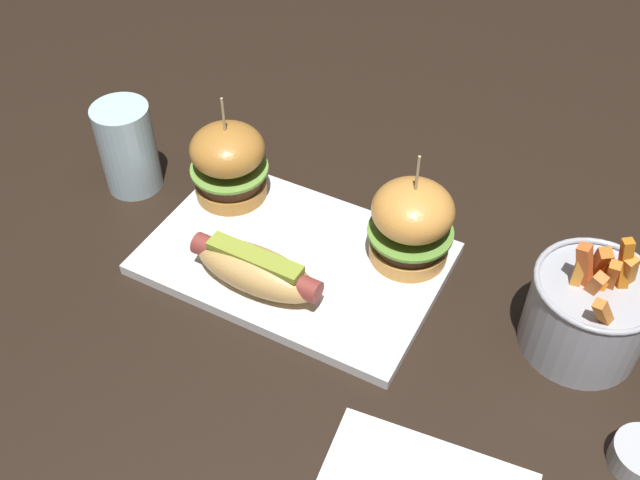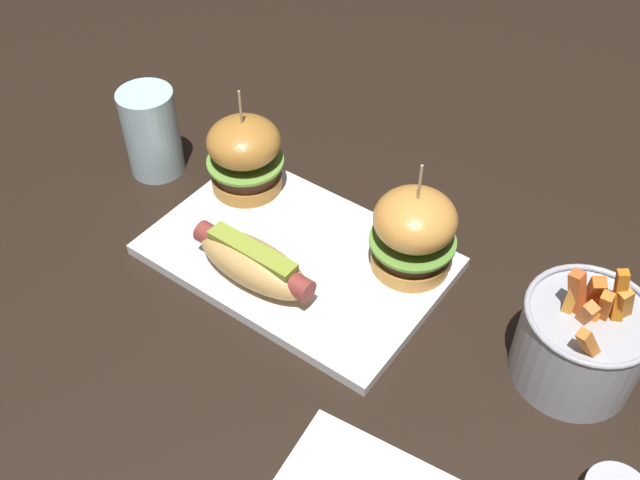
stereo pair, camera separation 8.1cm
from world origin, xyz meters
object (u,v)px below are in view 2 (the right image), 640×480
(hot_dog, at_px, (253,262))
(platter_main, at_px, (297,256))
(fries_bucket, at_px, (581,341))
(water_glass, at_px, (152,132))
(slider_left, at_px, (245,155))
(slider_right, at_px, (414,232))

(hot_dog, bearing_deg, platter_main, 77.07)
(hot_dog, bearing_deg, fries_bucket, 16.51)
(water_glass, bearing_deg, slider_left, 13.26)
(platter_main, bearing_deg, water_glass, 174.08)
(slider_left, bearing_deg, platter_main, -24.99)
(hot_dog, xyz_separation_m, fries_bucket, (0.34, 0.10, 0.01))
(fries_bucket, bearing_deg, water_glass, -178.75)
(water_glass, bearing_deg, hot_dog, -19.80)
(slider_left, distance_m, water_glass, 0.14)
(slider_right, height_order, fries_bucket, slider_right)
(hot_dog, height_order, water_glass, water_glass)
(platter_main, distance_m, slider_right, 0.15)
(hot_dog, bearing_deg, slider_left, 132.88)
(slider_right, bearing_deg, hot_dog, -136.98)
(slider_left, bearing_deg, slider_right, 0.95)
(platter_main, xyz_separation_m, fries_bucket, (0.32, 0.04, 0.04))
(hot_dog, relative_size, fries_bucket, 1.06)
(platter_main, distance_m, water_glass, 0.26)
(fries_bucket, height_order, water_glass, fries_bucket)
(slider_left, height_order, fries_bucket, slider_left)
(platter_main, distance_m, slider_left, 0.15)
(platter_main, xyz_separation_m, water_glass, (-0.26, 0.03, 0.05))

